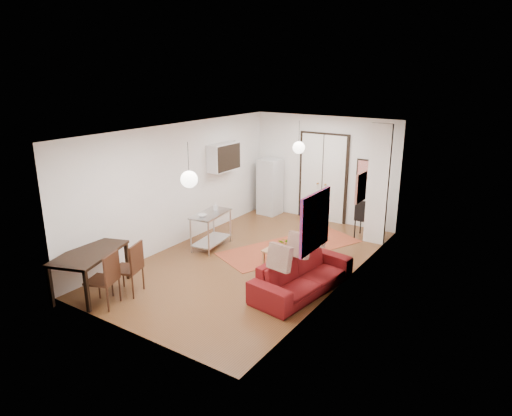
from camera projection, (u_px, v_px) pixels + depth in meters
The scene contains 27 objects.
floor at pixel (253, 260), 10.15m from camera, with size 7.00×7.00×0.00m, color brown.
ceiling at pixel (253, 129), 9.31m from camera, with size 4.20×7.00×0.02m, color white.
wall_back at pixel (324, 169), 12.53m from camera, with size 4.20×0.02×2.90m, color white.
wall_front at pixel (126, 250), 6.94m from camera, with size 4.20×0.02×2.90m, color white.
wall_left at pixel (180, 185), 10.84m from camera, with size 0.02×7.00×2.90m, color white.
wall_right at pixel (345, 214), 8.63m from camera, with size 0.02×7.00×2.90m, color white.
double_doors at pixel (323, 178), 12.56m from camera, with size 1.44×0.06×2.50m, color white.
stub_partition at pixel (378, 185), 10.79m from camera, with size 0.50×0.10×2.90m, color white.
wall_cabinet at pixel (224, 157), 11.81m from camera, with size 0.35×1.00×0.70m, color white.
painting_popart at pixel (315, 222), 7.58m from camera, with size 0.05×1.00×1.00m, color red.
painting_abstract at pixel (361, 187), 9.18m from camera, with size 0.05×0.50×0.60m, color beige.
poster_back at pixel (364, 169), 11.85m from camera, with size 0.40×0.03×0.50m, color red.
print_left at pixel (231, 152), 12.27m from camera, with size 0.03×0.44×0.54m, color #A56F45.
pendant_back at pixel (299, 148), 11.09m from camera, with size 0.30×0.30×0.80m.
pendant_front at pixel (189, 179), 7.90m from camera, with size 0.30×0.30×0.80m.
kilim_rug at pixel (291, 247), 10.89m from camera, with size 1.30×3.46×0.01m, color #B8462E.
sofa at pixel (303, 275), 8.67m from camera, with size 0.89×2.27×0.66m, color maroon.
coffee_table at pixel (282, 253), 9.75m from camera, with size 0.79×0.45×0.35m.
potted_plant at pixel (286, 245), 9.64m from camera, with size 0.31×0.27×0.34m, color #2C5A28.
kitchen_counter at pixel (211, 226), 10.76m from camera, with size 0.71×1.18×0.85m.
bowl at pixel (202, 215), 10.42m from camera, with size 0.20×0.20×0.05m, color beige.
soap_bottle at pixel (216, 207), 10.87m from camera, with size 0.08×0.08×0.18m, color #5183AF.
fridge at pixel (270, 187), 13.23m from camera, with size 0.57×0.57×1.62m, color silver.
dining_table at pixel (89, 256), 8.52m from camera, with size 1.28×1.67×0.82m.
dining_chair_near at pixel (131, 262), 8.60m from camera, with size 0.61×0.75×1.01m.
dining_chair_far at pixel (106, 273), 8.15m from camera, with size 0.61×0.75×1.01m.
black_side_chair at pixel (368, 214), 11.47m from camera, with size 0.46×0.46×1.00m.
Camera 1 is at (5.21, -7.79, 4.08)m, focal length 32.00 mm.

